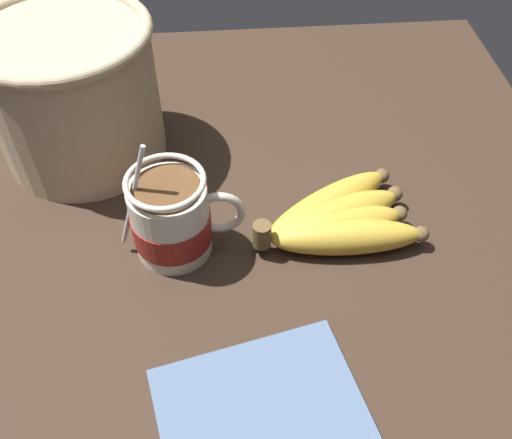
% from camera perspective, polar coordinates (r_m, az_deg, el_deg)
% --- Properties ---
extents(table, '(0.90, 0.90, 0.03)m').
position_cam_1_polar(table, '(0.65, -4.68, -2.77)').
color(table, '#332319').
rests_on(table, ground).
extents(coffee_mug, '(0.14, 0.08, 0.15)m').
position_cam_1_polar(coffee_mug, '(0.60, -8.38, 0.08)').
color(coffee_mug, beige).
rests_on(coffee_mug, table).
extents(banana_bunch, '(0.19, 0.13, 0.04)m').
position_cam_1_polar(banana_bunch, '(0.63, 8.09, -0.05)').
color(banana_bunch, brown).
rests_on(banana_bunch, table).
extents(woven_basket, '(0.21, 0.21, 0.17)m').
position_cam_1_polar(woven_basket, '(0.72, -17.79, 12.14)').
color(woven_basket, tan).
rests_on(woven_basket, table).
extents(napkin, '(0.20, 0.16, 0.01)m').
position_cam_1_polar(napkin, '(0.53, 0.35, -18.11)').
color(napkin, slate).
rests_on(napkin, table).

